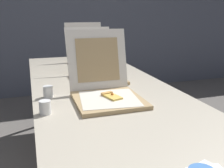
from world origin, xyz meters
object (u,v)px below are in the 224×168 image
pizza_box_back (88,58)px  cup_white_near_center (48,92)px  cup_white_near_left (45,107)px  pizza_box_middle (95,72)px  table (101,92)px  pizza_box_front (106,90)px

pizza_box_back → cup_white_near_center: 0.99m
pizza_box_back → cup_white_near_left: 1.24m
pizza_box_middle → cup_white_near_left: 0.71m
table → pizza_box_back: pizza_box_back is taller
pizza_box_back → cup_white_near_center: (-0.45, -0.89, -0.02)m
cup_white_near_left → pizza_box_front: bearing=18.6°
pizza_box_front → cup_white_near_center: pizza_box_front is taller
table → cup_white_near_left: bearing=-135.0°
table → pizza_box_back: size_ratio=5.40×
cup_white_near_center → pizza_box_front: bearing=-24.0°
table → cup_white_near_left: 0.56m
pizza_box_middle → pizza_box_back: bearing=83.0°
pizza_box_back → cup_white_near_center: pizza_box_back is taller
pizza_box_back → table: bearing=-97.0°
cup_white_near_center → pizza_box_back: bearing=63.3°
pizza_box_back → cup_white_near_left: bearing=-113.0°
table → cup_white_near_left: size_ratio=36.09×
table → pizza_box_back: 0.76m
pizza_box_front → cup_white_near_center: bearing=156.5°
table → cup_white_near_center: bearing=-159.0°
pizza_box_middle → pizza_box_back: 0.56m
table → pizza_box_middle: size_ratio=4.79×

